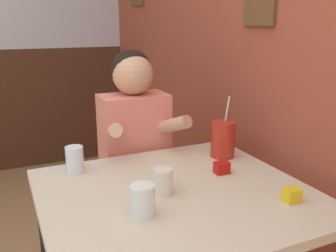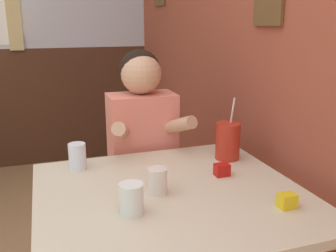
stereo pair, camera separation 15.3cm
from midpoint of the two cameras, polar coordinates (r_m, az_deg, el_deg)
brick_wall_right at (r=2.51m, az=1.11°, el=16.00°), size 0.08×4.72×2.70m
main_table at (r=1.45m, az=-1.85°, el=-12.16°), size 0.98×0.91×0.72m
person_seated at (r=1.98m, az=-7.26°, el=-5.12°), size 0.42×0.41×1.20m
cocktail_pitcher at (r=1.75m, az=5.90°, el=-2.04°), size 0.11×0.11×0.29m
glass_near_pitcher at (r=1.63m, az=-16.67°, el=-4.99°), size 0.07×0.07×0.11m
glass_center at (r=1.25m, az=-7.46°, el=-11.25°), size 0.08×0.08×0.11m
glass_far_side at (r=1.39m, az=-3.94°, el=-8.45°), size 0.07×0.07×0.10m
condiment_ketchup at (r=1.58m, az=5.46°, el=-6.40°), size 0.06×0.04×0.05m
condiment_mustard at (r=1.38m, az=15.36°, el=-10.20°), size 0.06×0.04×0.05m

